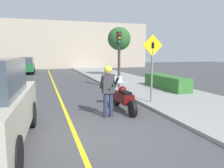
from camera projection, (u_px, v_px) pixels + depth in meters
ground_plane at (99, 137)px, 5.80m from camera, size 80.00×80.00×0.00m
sidewalk_curb at (171, 96)px, 11.02m from camera, size 4.40×44.00×0.11m
road_center_line at (59, 96)px, 11.27m from camera, size 0.12×36.00×0.01m
building_backdrop at (51, 45)px, 29.83m from camera, size 28.00×1.20×6.51m
motorcycle at (124, 98)px, 8.34m from camera, size 0.62×2.30×1.27m
person_biker at (108, 86)px, 7.39m from camera, size 0.59×0.48×1.79m
crossing_sign at (152, 62)px, 9.16m from camera, size 0.91×0.08×2.85m
traffic_light at (119, 49)px, 13.06m from camera, size 0.26×0.30×3.34m
hedge_row at (166, 82)px, 12.91m from camera, size 0.90×3.77×0.76m
street_tree at (119, 39)px, 19.59m from camera, size 2.07×2.07×4.38m
parked_car_grey at (12, 69)px, 17.88m from camera, size 1.88×4.20×1.68m
parked_car_green at (25, 66)px, 23.17m from camera, size 1.88×4.20×1.68m
parked_car_silver at (27, 63)px, 28.47m from camera, size 1.88×4.20×1.68m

